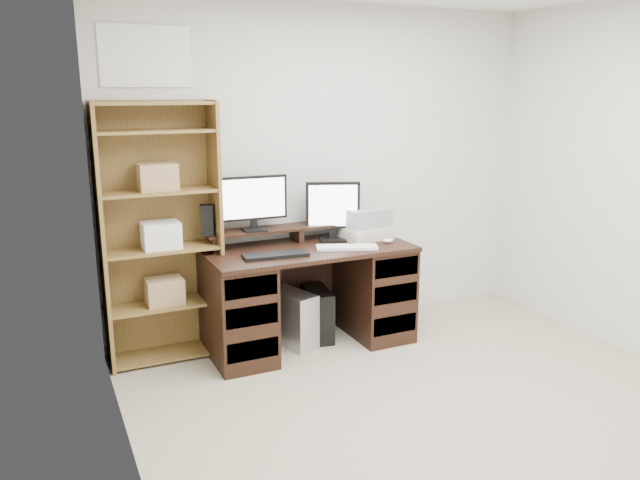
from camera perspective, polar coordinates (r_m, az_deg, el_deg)
room at (r=3.22m, az=16.02°, el=2.05°), size 3.54×4.04×2.54m
desk at (r=4.64m, az=-1.11°, el=-4.98°), size 1.50×0.70×0.75m
riser_shelf at (r=4.70m, az=-2.15°, el=1.02°), size 1.40×0.22×0.12m
monitor_wide at (r=4.51m, az=-6.12°, el=3.64°), size 0.50×0.13×0.40m
monitor_small at (r=4.70m, az=1.18°, el=2.88°), size 0.39×0.21×0.45m
speaker at (r=4.43m, az=-10.31°, el=1.82°), size 0.10×0.10×0.22m
keyboard_black at (r=4.28m, az=-4.08°, el=-1.39°), size 0.46×0.19×0.02m
keyboard_white at (r=4.49m, az=2.47°, el=-0.67°), size 0.46×0.28×0.02m
mouse at (r=4.69m, az=6.23°, el=-0.05°), size 0.09×0.07×0.03m
printer at (r=4.80m, az=4.19°, el=0.68°), size 0.40×0.33×0.09m
basket at (r=4.77m, az=4.21°, el=2.05°), size 0.35×0.26×0.14m
tower_silver at (r=4.68m, az=-2.58°, el=-7.16°), size 0.30×0.45×0.41m
tower_black at (r=4.81m, az=-0.23°, el=-6.74°), size 0.23×0.41×0.39m
bookshelf at (r=4.41m, az=-14.40°, el=0.74°), size 0.80×0.30×1.80m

